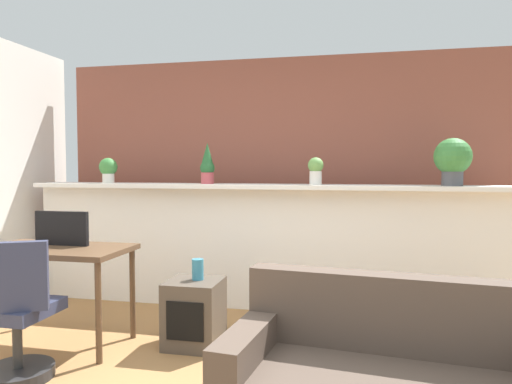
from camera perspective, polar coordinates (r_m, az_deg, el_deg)
divider_wall at (r=4.51m, az=1.14°, el=-6.88°), size 4.66×0.16×1.15m
plant_shelf at (r=4.41m, az=1.05°, el=0.68°), size 4.66×0.38×0.04m
brick_wall_behind at (r=5.04m, az=2.46°, el=1.85°), size 4.66×0.10×2.50m
potted_plant_0 at (r=4.96m, az=-17.48°, el=2.68°), size 0.18×0.18×0.25m
potted_plant_1 at (r=4.55m, az=-5.92°, el=3.34°), size 0.14×0.14×0.40m
potted_plant_2 at (r=4.30m, az=7.24°, el=2.71°), size 0.14×0.14×0.25m
potted_plant_3 at (r=4.39m, az=22.74°, el=3.72°), size 0.32×0.32×0.41m
desk at (r=3.90m, az=-23.11°, el=-7.38°), size 1.10×0.60×0.75m
tv_monitor at (r=3.93m, az=-22.49°, el=-4.09°), size 0.44×0.04×0.26m
office_chair at (r=3.40m, az=-27.21°, el=-13.79°), size 0.52×0.52×0.91m
side_cube_shelf at (r=3.70m, az=-7.51°, el=-14.35°), size 0.40×0.41×0.50m
vase_on_shelf at (r=3.64m, az=-7.08°, el=-9.29°), size 0.09×0.09×0.16m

